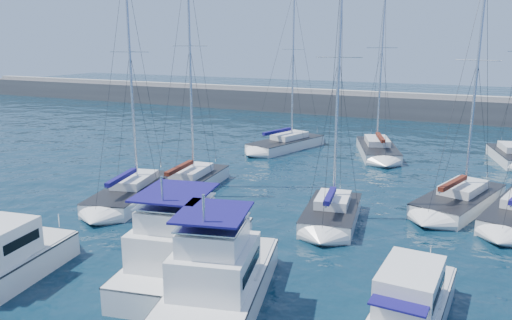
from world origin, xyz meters
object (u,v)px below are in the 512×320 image
at_px(sailboat_mid_b, 189,182).
at_px(sailboat_mid_d, 459,200).
at_px(motor_yacht_stbd_outer, 411,308).
at_px(motor_yacht_stbd_inner, 220,278).
at_px(motor_yacht_port_outer, 11,258).
at_px(sailboat_mid_c, 332,213).
at_px(sailboat_mid_a, 132,192).
at_px(sailboat_back_b, 377,149).
at_px(sailboat_back_a, 286,144).
at_px(motor_yacht_port_inner, 185,252).

distance_m(sailboat_mid_b, sailboat_mid_d, 18.47).
bearing_deg(motor_yacht_stbd_outer, sailboat_mid_d, 90.10).
bearing_deg(motor_yacht_stbd_inner, sailboat_mid_b, 113.35).
height_order(motor_yacht_port_outer, sailboat_mid_d, sailboat_mid_d).
xyz_separation_m(sailboat_mid_b, sailboat_mid_c, (11.32, -2.07, 0.02)).
relative_size(sailboat_mid_a, sailboat_mid_c, 1.02).
bearing_deg(motor_yacht_stbd_inner, motor_yacht_stbd_outer, -3.70).
bearing_deg(sailboat_mid_c, sailboat_mid_b, 161.02).
distance_m(sailboat_mid_c, sailboat_back_b, 19.20).
xyz_separation_m(sailboat_mid_d, sailboat_back_b, (-7.99, 13.14, 0.01)).
distance_m(sailboat_mid_b, sailboat_mid_c, 11.50).
relative_size(motor_yacht_port_outer, sailboat_back_a, 0.39).
height_order(sailboat_mid_b, sailboat_mid_c, sailboat_mid_b).
relative_size(motor_yacht_stbd_inner, sailboat_mid_a, 0.55).
relative_size(motor_yacht_stbd_outer, sailboat_mid_a, 0.44).
distance_m(sailboat_back_a, sailboat_back_b, 8.86).
bearing_deg(motor_yacht_port_inner, motor_yacht_stbd_inner, -41.87).
bearing_deg(sailboat_mid_b, motor_yacht_port_outer, -95.46).
relative_size(motor_yacht_stbd_inner, sailboat_back_b, 0.54).
distance_m(motor_yacht_port_outer, sailboat_mid_d, 26.15).
height_order(motor_yacht_port_outer, sailboat_mid_b, sailboat_mid_b).
relative_size(motor_yacht_stbd_outer, sailboat_mid_b, 0.42).
distance_m(motor_yacht_stbd_inner, sailboat_mid_a, 15.50).
relative_size(motor_yacht_stbd_outer, sailboat_back_a, 0.45).
bearing_deg(sailboat_back_b, sailboat_mid_b, -139.59).
bearing_deg(sailboat_back_b, sailboat_back_a, 168.21).
xyz_separation_m(motor_yacht_port_inner, motor_yacht_stbd_outer, (10.06, -0.35, -0.19)).
height_order(motor_yacht_port_outer, sailboat_mid_a, sailboat_mid_a).
xyz_separation_m(motor_yacht_port_inner, sailboat_mid_d, (10.83, 15.56, -0.62)).
bearing_deg(sailboat_mid_a, motor_yacht_stbd_outer, -36.78).
distance_m(sailboat_mid_c, sailboat_mid_d, 9.02).
bearing_deg(sailboat_back_b, motor_yacht_port_outer, -126.06).
distance_m(sailboat_mid_c, sailboat_back_a, 20.64).
bearing_deg(motor_yacht_port_outer, motor_yacht_stbd_inner, 2.63).
bearing_deg(sailboat_mid_b, sailboat_mid_a, -127.79).
distance_m(motor_yacht_port_outer, sailboat_back_b, 33.74).
bearing_deg(sailboat_back_a, sailboat_mid_b, -77.21).
xyz_separation_m(motor_yacht_stbd_inner, sailboat_back_a, (-8.67, 29.18, -0.61)).
xyz_separation_m(sailboat_mid_c, sailboat_back_b, (-1.26, 19.16, -0.03)).
xyz_separation_m(sailboat_mid_c, sailboat_back_a, (-10.05, 18.02, -0.03)).
bearing_deg(motor_yacht_port_outer, motor_yacht_stbd_outer, 1.96).
height_order(motor_yacht_stbd_inner, sailboat_mid_b, sailboat_mid_b).
height_order(motor_yacht_stbd_outer, sailboat_mid_c, sailboat_mid_c).
relative_size(motor_yacht_port_inner, sailboat_back_b, 0.61).
bearing_deg(sailboat_back_a, motor_yacht_port_outer, -74.59).
bearing_deg(sailboat_mid_a, motor_yacht_port_outer, -91.69).
bearing_deg(sailboat_back_b, motor_yacht_stbd_outer, -95.17).
bearing_deg(sailboat_mid_b, motor_yacht_stbd_inner, -59.42).
bearing_deg(motor_yacht_stbd_inner, sailboat_back_b, 76.22).
xyz_separation_m(motor_yacht_stbd_outer, sailboat_mid_a, (-19.48, 8.33, -0.41)).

